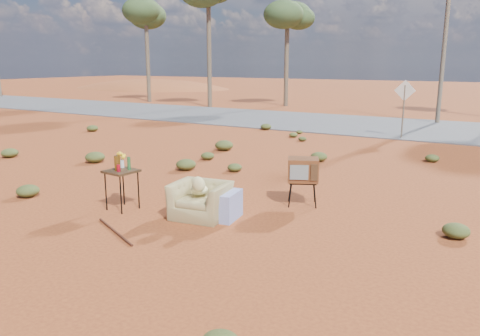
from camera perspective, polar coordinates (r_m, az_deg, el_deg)
The scene contains 12 objects.
ground at distance 8.58m, azimuth -8.27°, elevation -6.63°, with size 140.00×140.00×0.00m, color #97461E.
highway at distance 22.07m, azimuth 16.83°, elevation 4.92°, with size 140.00×7.00×0.04m, color #565659.
dirt_mound at distance 53.51m, azimuth -10.79°, elevation 9.53°, with size 26.00×18.00×2.00m, color #974B24.
armchair at distance 8.68m, azimuth -4.27°, elevation -3.44°, with size 1.26×0.92×0.88m.
tv_unit at distance 9.43m, azimuth 7.68°, elevation -0.30°, with size 0.74×0.68×0.97m.
side_table at distance 9.38m, azimuth -14.30°, elevation -0.04°, with size 0.60×0.60×1.10m.
rusty_bar at distance 8.30m, azimuth -14.99°, elevation -7.47°, with size 0.04×0.04×1.53m, color #4C2114.
road_sign at distance 18.68m, azimuth 19.39°, elevation 7.98°, with size 0.78×0.06×2.19m.
eucalyptus_far_left at distance 35.14m, azimuth -11.41°, elevation 17.62°, with size 3.20×3.20×7.10m.
eucalyptus_near_left at distance 31.28m, azimuth 5.80°, elevation 17.52°, with size 3.20×3.20×6.60m.
utility_pole_center at distance 24.02m, azimuth 23.77°, elevation 14.88°, with size 1.40×0.20×8.00m.
scrub_patch at distance 12.52m, azimuth 1.35°, elevation 0.36°, with size 17.49×8.07×0.33m.
Camera 1 is at (5.11, -6.28, 2.83)m, focal length 35.00 mm.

